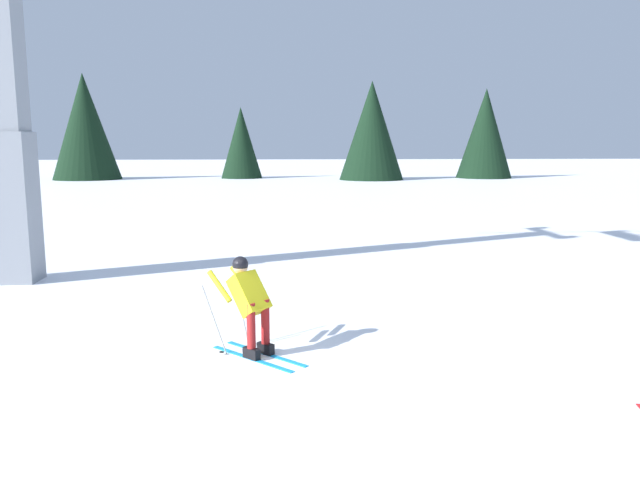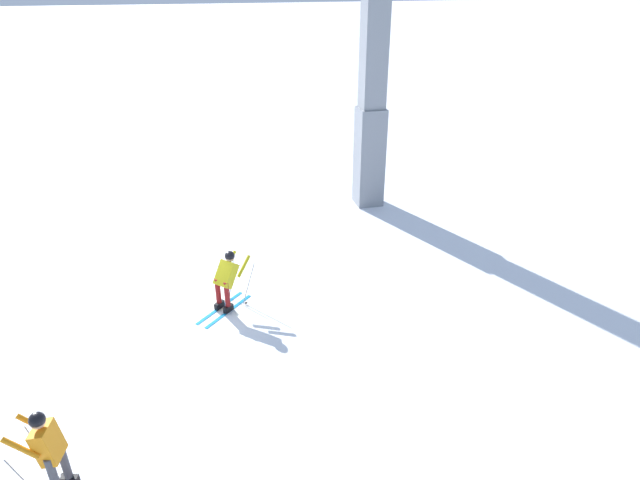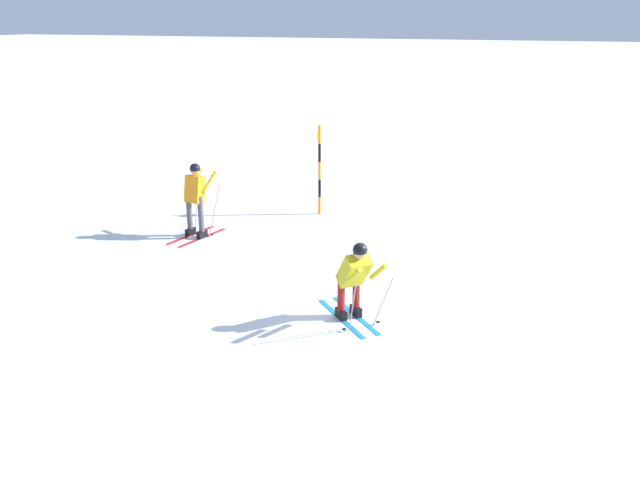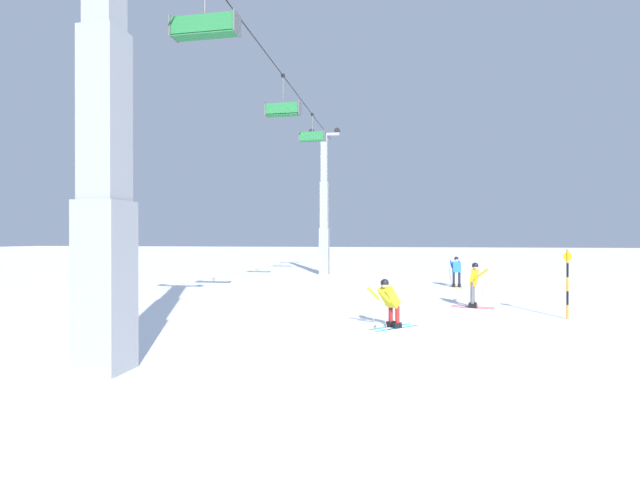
{
  "view_description": "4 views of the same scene",
  "coord_description": "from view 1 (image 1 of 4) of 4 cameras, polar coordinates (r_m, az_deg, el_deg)",
  "views": [
    {
      "loc": [
        1.03,
        -7.73,
        3.15
      ],
      "look_at": [
        1.8,
        1.67,
        1.68
      ],
      "focal_mm": 34.06,
      "sensor_mm": 36.0,
      "label": 1
    },
    {
      "loc": [
        12.22,
        0.81,
        7.66
      ],
      "look_at": [
        0.76,
        3.58,
        1.64
      ],
      "focal_mm": 29.96,
      "sensor_mm": 36.0,
      "label": 2
    },
    {
      "loc": [
        -2.22,
        10.94,
        5.0
      ],
      "look_at": [
        1.01,
        2.02,
        1.71
      ],
      "focal_mm": 36.63,
      "sensor_mm": 36.0,
      "label": 3
    },
    {
      "loc": [
        -13.23,
        0.74,
        2.7
      ],
      "look_at": [
        1.32,
        3.44,
        2.64
      ],
      "focal_mm": 25.88,
      "sensor_mm": 36.0,
      "label": 4
    }
  ],
  "objects": [
    {
      "name": "tree_line_ridge",
      "position": [
        57.75,
        -3.45,
        10.17
      ],
      "size": [
        43.56,
        8.71,
        9.72
      ],
      "color": "black",
      "rests_on": "ground_plane"
    },
    {
      "name": "skier_carving_main",
      "position": [
        9.25,
        -6.72,
        -5.46
      ],
      "size": [
        1.6,
        1.61,
        1.65
      ],
      "color": "#198CCC",
      "rests_on": "ground_plane"
    },
    {
      "name": "ground_plane",
      "position": [
        8.41,
        -11.69,
        -13.32
      ],
      "size": [
        260.0,
        260.0,
        0.0
      ],
      "primitive_type": "plane",
      "color": "white"
    },
    {
      "name": "lift_tower_near",
      "position": [
        15.66,
        -27.53,
        12.78
      ],
      "size": [
        0.91,
        2.76,
        10.92
      ],
      "color": "gray",
      "rests_on": "ground_plane"
    }
  ]
}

